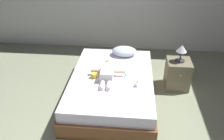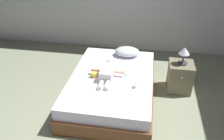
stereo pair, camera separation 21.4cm
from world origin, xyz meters
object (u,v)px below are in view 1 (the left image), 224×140
bed (112,87)px  nightstand (177,74)px  baby (108,72)px  lamp (182,50)px  pillow (124,51)px  toy_block (94,75)px  baby_bottle (137,84)px  toothbrush (126,75)px

bed → nightstand: bearing=20.7°
baby → lamp: (1.09, 0.40, 0.21)m
pillow → bed: bearing=-102.2°
pillow → baby: 0.72m
lamp → toy_block: (-1.29, -0.46, -0.24)m
pillow → baby_bottle: pillow is taller
lamp → toy_block: bearing=-160.2°
pillow → lamp: 0.95m
bed → baby: 0.28m
baby → toothbrush: 0.27m
pillow → toy_block: 0.85m
toothbrush → baby: bearing=-174.9°
pillow → nightstand: (0.88, -0.29, -0.23)m
nightstand → baby: bearing=-160.1°
toy_block → toothbrush: bearing=11.1°
baby → toy_block: baby is taller
baby → baby_bottle: (0.43, -0.21, -0.04)m
toy_block → baby_bottle: size_ratio=0.87×
pillow → baby_bottle: bearing=-75.9°
pillow → lamp: size_ratio=1.52×
bed → lamp: lamp is taller
toothbrush → nightstand: (0.83, 0.37, -0.16)m
lamp → baby_bottle: size_ratio=2.43×
lamp → baby_bottle: 0.93m
bed → baby_bottle: baby_bottle is taller
lamp → baby_bottle: (-0.66, -0.61, -0.25)m
toothbrush → baby_bottle: 0.29m
toothbrush → baby_bottle: bearing=-53.5°
bed → lamp: (1.03, 0.39, 0.48)m
baby → toothbrush: size_ratio=4.51×
baby → lamp: size_ratio=2.40×
toothbrush → nightstand: 0.93m
bed → pillow: pillow is taller
nightstand → baby_bottle: size_ratio=4.21×
bed → pillow: 0.75m
lamp → toy_block: 1.39m
lamp → toy_block: size_ratio=2.80×
pillow → baby_bottle: 0.93m
bed → baby: baby is taller
bed → toothbrush: toothbrush is taller
toothbrush → toy_block: 0.46m
baby → nightstand: 1.18m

